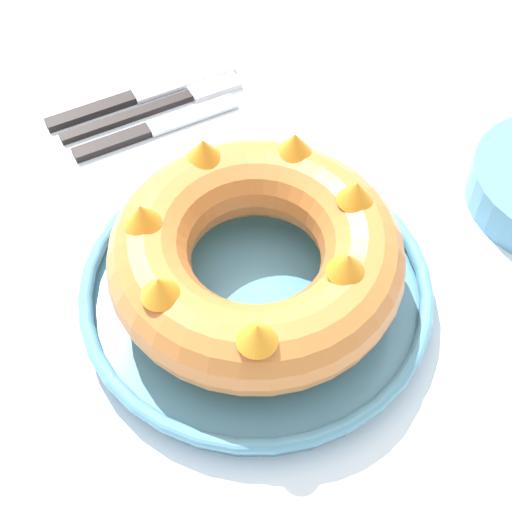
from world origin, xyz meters
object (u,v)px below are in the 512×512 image
(serving_knife, at_px, (131,98))
(cake_knife, at_px, (146,131))
(serving_dish, at_px, (256,289))
(fork, at_px, (167,104))
(bundt_cake, at_px, (256,255))

(serving_knife, height_order, cake_knife, same)
(serving_dish, bearing_deg, cake_knife, -178.92)
(serving_dish, height_order, cake_knife, serving_dish)
(cake_knife, bearing_deg, serving_dish, -0.37)
(fork, bearing_deg, serving_knife, -127.16)
(fork, xyz_separation_m, cake_knife, (0.03, -0.04, 0.00))
(fork, bearing_deg, cake_knife, -48.04)
(serving_dish, relative_size, fork, 1.46)
(serving_knife, distance_m, cake_knife, 0.05)
(fork, distance_m, serving_knife, 0.04)
(fork, bearing_deg, serving_dish, -4.03)
(serving_dish, relative_size, bundt_cake, 1.25)
(bundt_cake, distance_m, cake_knife, 0.24)
(serving_dish, distance_m, bundt_cake, 0.05)
(serving_dish, height_order, fork, serving_dish)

